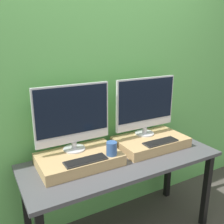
{
  "coord_description": "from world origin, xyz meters",
  "views": [
    {
      "loc": [
        -0.94,
        -1.21,
        1.65
      ],
      "look_at": [
        0.0,
        0.48,
        1.08
      ],
      "focal_mm": 40.0,
      "sensor_mm": 36.0,
      "label": 1
    }
  ],
  "objects_px": {
    "mug": "(112,149)",
    "monitor_right": "(146,105)",
    "monitor_left": "(73,116)",
    "keyboard_left": "(86,160)",
    "keyboard_right": "(161,142)"
  },
  "relations": [
    {
      "from": "keyboard_left",
      "to": "monitor_right",
      "type": "height_order",
      "value": "monitor_right"
    },
    {
      "from": "monitor_left",
      "to": "monitor_right",
      "type": "xyz_separation_m",
      "value": [
        0.67,
        0.0,
        0.0
      ]
    },
    {
      "from": "monitor_right",
      "to": "keyboard_right",
      "type": "xyz_separation_m",
      "value": [
        -0.0,
        -0.22,
        -0.26
      ]
    },
    {
      "from": "mug",
      "to": "keyboard_left",
      "type": "bearing_deg",
      "value": 180.0
    },
    {
      "from": "mug",
      "to": "monitor_right",
      "type": "bearing_deg",
      "value": 25.55
    },
    {
      "from": "keyboard_left",
      "to": "mug",
      "type": "bearing_deg",
      "value": 0.0
    },
    {
      "from": "mug",
      "to": "keyboard_right",
      "type": "relative_size",
      "value": 0.33
    },
    {
      "from": "monitor_left",
      "to": "mug",
      "type": "height_order",
      "value": "monitor_left"
    },
    {
      "from": "monitor_right",
      "to": "monitor_left",
      "type": "bearing_deg",
      "value": 180.0
    },
    {
      "from": "monitor_left",
      "to": "monitor_right",
      "type": "distance_m",
      "value": 0.67
    },
    {
      "from": "monitor_right",
      "to": "keyboard_right",
      "type": "distance_m",
      "value": 0.35
    },
    {
      "from": "mug",
      "to": "monitor_right",
      "type": "distance_m",
      "value": 0.56
    },
    {
      "from": "keyboard_left",
      "to": "monitor_right",
      "type": "distance_m",
      "value": 0.76
    },
    {
      "from": "monitor_left",
      "to": "keyboard_left",
      "type": "height_order",
      "value": "monitor_left"
    },
    {
      "from": "monitor_left",
      "to": "keyboard_right",
      "type": "xyz_separation_m",
      "value": [
        0.67,
        -0.22,
        -0.26
      ]
    }
  ]
}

